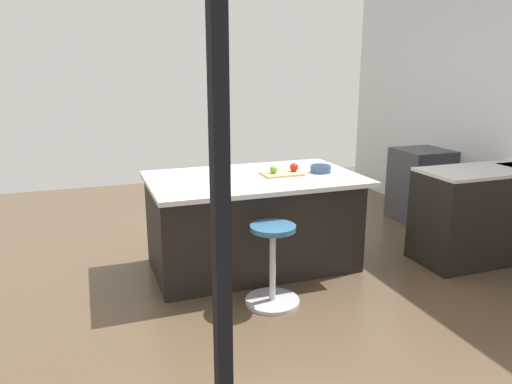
# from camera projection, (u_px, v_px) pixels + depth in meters

# --- Properties ---
(ground_plane) EXTENTS (7.63, 7.63, 0.00)m
(ground_plane) POSITION_uv_depth(u_px,v_px,m) (238.00, 268.00, 4.58)
(ground_plane) COLOR brown
(window_panel_rear) EXTENTS (5.87, 0.12, 2.90)m
(window_panel_rear) POSITION_uv_depth(u_px,v_px,m) (473.00, 61.00, 1.64)
(window_panel_rear) COLOR silver
(window_panel_rear) RESTS_ON ground_plane
(interior_partition_left) EXTENTS (0.12, 5.41, 2.90)m
(interior_partition_left) POSITION_uv_depth(u_px,v_px,m) (498.00, 105.00, 5.17)
(interior_partition_left) COLOR silver
(interior_partition_left) RESTS_ON ground_plane
(sink_cabinet) EXTENTS (1.82, 0.60, 1.19)m
(sink_cabinet) POSITION_uv_depth(u_px,v_px,m) (503.00, 211.00, 4.79)
(sink_cabinet) COLOR black
(sink_cabinet) RESTS_ON ground_plane
(oven_range) EXTENTS (0.60, 0.61, 0.88)m
(oven_range) POSITION_uv_depth(u_px,v_px,m) (421.00, 185.00, 5.94)
(oven_range) COLOR #38383D
(oven_range) RESTS_ON ground_plane
(kitchen_island) EXTENTS (1.90, 1.17, 0.89)m
(kitchen_island) POSITION_uv_depth(u_px,v_px,m) (253.00, 221.00, 4.52)
(kitchen_island) COLOR black
(kitchen_island) RESTS_ON ground_plane
(stool_by_window) EXTENTS (0.44, 0.44, 0.66)m
(stool_by_window) POSITION_uv_depth(u_px,v_px,m) (273.00, 267.00, 3.83)
(stool_by_window) COLOR #B7B7BC
(stool_by_window) RESTS_ON ground_plane
(cutting_board) EXTENTS (0.36, 0.24, 0.02)m
(cutting_board) POSITION_uv_depth(u_px,v_px,m) (282.00, 174.00, 4.43)
(cutting_board) COLOR tan
(cutting_board) RESTS_ON kitchen_island
(apple_green) EXTENTS (0.07, 0.07, 0.07)m
(apple_green) POSITION_uv_depth(u_px,v_px,m) (273.00, 169.00, 4.40)
(apple_green) COLOR #609E2D
(apple_green) RESTS_ON cutting_board
(apple_red) EXTENTS (0.08, 0.08, 0.08)m
(apple_red) POSITION_uv_depth(u_px,v_px,m) (294.00, 167.00, 4.48)
(apple_red) COLOR red
(apple_red) RESTS_ON cutting_board
(fruit_bowl) EXTENTS (0.19, 0.19, 0.07)m
(fruit_bowl) POSITION_uv_depth(u_px,v_px,m) (321.00, 168.00, 4.53)
(fruit_bowl) COLOR #334C6B
(fruit_bowl) RESTS_ON kitchen_island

